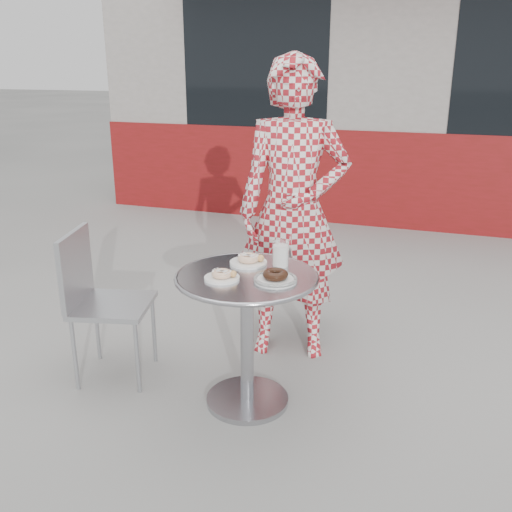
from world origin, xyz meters
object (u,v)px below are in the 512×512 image
(chair_far, at_px, (290,294))
(seated_person, at_px, (293,212))
(chair_left, at_px, (113,333))
(milk_cup, at_px, (281,254))
(plate_far, at_px, (249,260))
(plate_near, at_px, (222,276))
(bistro_table, at_px, (247,308))
(plate_checker, at_px, (275,278))

(chair_far, height_order, seated_person, seated_person)
(chair_left, bearing_deg, milk_cup, -94.50)
(chair_far, distance_m, seated_person, 0.67)
(seated_person, relative_size, milk_cup, 13.12)
(plate_far, xyz_separation_m, plate_near, (-0.05, -0.24, -0.00))
(chair_left, distance_m, seated_person, 1.21)
(plate_far, height_order, plate_near, plate_far)
(bistro_table, relative_size, seated_person, 0.41)
(plate_near, xyz_separation_m, milk_cup, (0.20, 0.26, 0.04))
(seated_person, relative_size, plate_checker, 8.40)
(plate_checker, bearing_deg, bistro_table, 167.79)
(seated_person, distance_m, milk_cup, 0.48)
(seated_person, xyz_separation_m, plate_far, (-0.09, -0.49, -0.14))
(bistro_table, xyz_separation_m, chair_left, (-0.79, 0.02, -0.27))
(seated_person, bearing_deg, bistro_table, -106.63)
(seated_person, distance_m, plate_checker, 0.70)
(plate_near, xyz_separation_m, plate_checker, (0.24, 0.05, -0.00))
(chair_left, xyz_separation_m, plate_near, (0.70, -0.11, 0.46))
(seated_person, height_order, milk_cup, seated_person)
(plate_near, height_order, milk_cup, milk_cup)
(bistro_table, height_order, plate_near, plate_near)
(chair_far, bearing_deg, plate_checker, 85.22)
(plate_checker, bearing_deg, chair_left, 176.66)
(plate_far, relative_size, plate_near, 1.13)
(chair_left, distance_m, milk_cup, 1.05)
(seated_person, bearing_deg, milk_cup, -94.19)
(plate_far, bearing_deg, plate_near, -100.65)
(seated_person, relative_size, plate_near, 10.37)
(bistro_table, relative_size, plate_checker, 3.43)
(plate_checker, bearing_deg, plate_far, 136.26)
(bistro_table, bearing_deg, plate_far, 105.61)
(chair_left, distance_m, plate_near, 0.85)
(chair_far, xyz_separation_m, plate_checker, (0.18, -0.93, 0.47))
(chair_far, relative_size, chair_left, 0.96)
(chair_left, bearing_deg, bistro_table, -105.59)
(chair_far, relative_size, plate_near, 4.77)
(chair_left, height_order, plate_far, chair_left)
(plate_near, distance_m, milk_cup, 0.33)
(plate_far, distance_m, milk_cup, 0.17)
(plate_near, height_order, plate_checker, plate_checker)
(bistro_table, xyz_separation_m, plate_checker, (0.15, -0.03, 0.19))
(chair_left, height_order, seated_person, seated_person)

